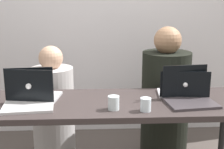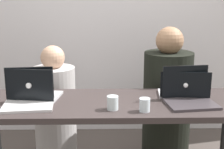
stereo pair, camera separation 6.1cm
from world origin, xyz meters
name	(u,v)px [view 1 (the left image)]	position (x,y,z in m)	size (l,w,h in m)	color
back_wall	(107,17)	(0.00, 1.25, 1.25)	(5.07, 0.10, 2.50)	silver
desk	(112,110)	(0.00, 0.00, 0.68)	(1.95, 0.62, 0.74)	#332B2A
person_on_left	(53,112)	(-0.50, 0.54, 0.47)	(0.44, 0.44, 1.06)	#B3ADAC
person_on_right	(165,103)	(0.50, 0.54, 0.54)	(0.48, 0.48, 1.22)	black
laptop_front_right	(189,95)	(0.53, -0.04, 0.80)	(0.36, 0.31, 0.25)	#3C363A
laptop_back_left	(34,93)	(-0.56, 0.06, 0.80)	(0.36, 0.30, 0.24)	#B1B2B5
laptop_front_left	(29,98)	(-0.57, -0.05, 0.80)	(0.35, 0.30, 0.24)	silver
laptop_back_right	(183,90)	(0.53, 0.10, 0.79)	(0.37, 0.25, 0.20)	silver
water_glass_center	(114,104)	(0.00, -0.16, 0.78)	(0.08, 0.08, 0.09)	silver
water_glass_right	(146,105)	(0.20, -0.20, 0.78)	(0.07, 0.07, 0.09)	silver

